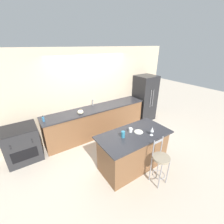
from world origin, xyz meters
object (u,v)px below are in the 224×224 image
(oven_range, at_px, (22,144))
(bar_stool_near, at_px, (160,162))
(soap_bottle, at_px, (43,119))
(refrigerator, at_px, (144,98))
(dinner_plate, at_px, (139,132))
(tumbler_cup, at_px, (123,134))
(wine_glass, at_px, (152,130))
(coffee_mug, at_px, (131,130))
(pumpkin_decoration, at_px, (80,112))

(oven_range, distance_m, bar_stool_near, 3.36)
(bar_stool_near, bearing_deg, soap_bottle, 125.51)
(refrigerator, distance_m, dinner_plate, 2.64)
(tumbler_cup, relative_size, soap_bottle, 0.89)
(bar_stool_near, height_order, soap_bottle, soap_bottle)
(wine_glass, height_order, coffee_mug, wine_glass)
(pumpkin_decoration, bearing_deg, tumbler_cup, -79.14)
(refrigerator, relative_size, pumpkin_decoration, 10.32)
(coffee_mug, bearing_deg, bar_stool_near, -78.32)
(wine_glass, height_order, tumbler_cup, wine_glass)
(soap_bottle, bearing_deg, dinner_plate, -45.60)
(tumbler_cup, bearing_deg, wine_glass, -26.62)
(coffee_mug, distance_m, soap_bottle, 2.25)
(bar_stool_near, bearing_deg, pumpkin_decoration, 107.98)
(refrigerator, height_order, pumpkin_decoration, refrigerator)
(dinner_plate, xyz_separation_m, tumbler_cup, (-0.43, 0.04, 0.06))
(coffee_mug, height_order, tumbler_cup, tumbler_cup)
(tumbler_cup, bearing_deg, refrigerator, 36.04)
(refrigerator, relative_size, oven_range, 1.88)
(dinner_plate, bearing_deg, tumbler_cup, 175.11)
(coffee_mug, xyz_separation_m, pumpkin_decoration, (-0.59, 1.52, 0.03))
(bar_stool_near, bearing_deg, coffee_mug, 101.68)
(oven_range, distance_m, soap_bottle, 0.81)
(refrigerator, height_order, soap_bottle, refrigerator)
(soap_bottle, bearing_deg, pumpkin_decoration, -6.31)
(bar_stool_near, xyz_separation_m, soap_bottle, (-1.72, 2.41, 0.45))
(bar_stool_near, distance_m, tumbler_cup, 0.94)
(bar_stool_near, xyz_separation_m, pumpkin_decoration, (-0.75, 2.30, 0.45))
(refrigerator, relative_size, dinner_plate, 8.48)
(oven_range, relative_size, pumpkin_decoration, 5.50)
(oven_range, height_order, dinner_plate, dinner_plate)
(refrigerator, relative_size, coffee_mug, 14.91)
(coffee_mug, distance_m, tumbler_cup, 0.29)
(wine_glass, xyz_separation_m, pumpkin_decoration, (-0.88, 1.89, -0.07))
(oven_range, bearing_deg, wine_glass, -39.56)
(tumbler_cup, bearing_deg, coffee_mug, 15.71)
(refrigerator, relative_size, wine_glass, 8.32)
(refrigerator, xyz_separation_m, soap_bottle, (-3.67, -0.03, 0.14))
(oven_range, distance_m, wine_glass, 3.24)
(tumbler_cup, xyz_separation_m, pumpkin_decoration, (-0.31, 1.60, 0.00))
(wine_glass, height_order, soap_bottle, wine_glass)
(wine_glass, xyz_separation_m, soap_bottle, (-1.86, 1.99, -0.07))
(coffee_mug, relative_size, pumpkin_decoration, 0.69)
(dinner_plate, relative_size, wine_glass, 0.98)
(wine_glass, bearing_deg, pumpkin_decoration, 115.09)
(soap_bottle, bearing_deg, wine_glass, -47.05)
(bar_stool_near, xyz_separation_m, tumbler_cup, (-0.44, 0.71, 0.44))
(bar_stool_near, height_order, wine_glass, wine_glass)
(tumbler_cup, bearing_deg, oven_range, 137.20)
(refrigerator, bearing_deg, coffee_mug, -141.80)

